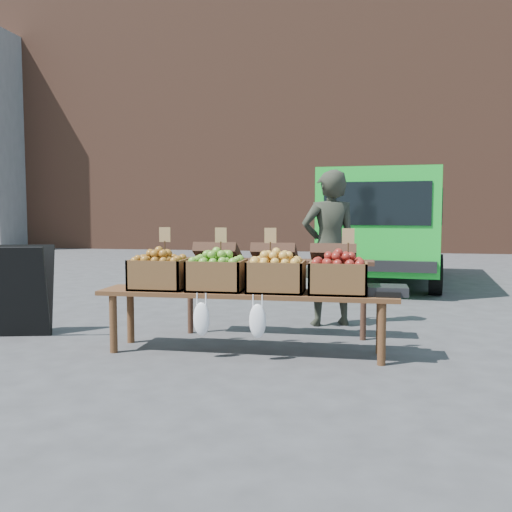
% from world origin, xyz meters
% --- Properties ---
extents(ground, '(80.00, 80.00, 0.00)m').
position_xyz_m(ground, '(0.00, 0.00, 0.00)').
color(ground, '#3F3F42').
extents(brick_building, '(24.00, 4.00, 10.00)m').
position_xyz_m(brick_building, '(0.00, 15.00, 5.00)').
color(brick_building, brown).
rests_on(brick_building, ground).
extents(delivery_van, '(2.42, 4.50, 1.94)m').
position_xyz_m(delivery_van, '(1.56, 5.77, 0.97)').
color(delivery_van, green).
rests_on(delivery_van, ground).
extents(vendor, '(0.75, 0.62, 1.75)m').
position_xyz_m(vendor, '(0.78, 1.75, 0.87)').
color(vendor, '#2A2D23').
rests_on(vendor, ground).
extents(chalkboard_sign, '(0.69, 0.49, 0.95)m').
position_xyz_m(chalkboard_sign, '(-2.34, 0.61, 0.48)').
color(chalkboard_sign, black).
rests_on(chalkboard_sign, ground).
extents(back_table, '(2.10, 0.44, 1.04)m').
position_xyz_m(back_table, '(0.26, 1.06, 0.52)').
color(back_table, '#3D251A').
rests_on(back_table, ground).
extents(display_bench, '(2.70, 0.56, 0.57)m').
position_xyz_m(display_bench, '(0.10, 0.34, 0.28)').
color(display_bench, '#50301A').
rests_on(display_bench, ground).
extents(crate_golden_apples, '(0.50, 0.40, 0.28)m').
position_xyz_m(crate_golden_apples, '(-0.72, 0.34, 0.71)').
color(crate_golden_apples, '#AB6F12').
rests_on(crate_golden_apples, display_bench).
extents(crate_russet_pears, '(0.50, 0.40, 0.28)m').
position_xyz_m(crate_russet_pears, '(-0.17, 0.34, 0.71)').
color(crate_russet_pears, '#3C7816').
rests_on(crate_russet_pears, display_bench).
extents(crate_red_apples, '(0.50, 0.40, 0.28)m').
position_xyz_m(crate_red_apples, '(0.38, 0.34, 0.71)').
color(crate_red_apples, '#B3A11C').
rests_on(crate_red_apples, display_bench).
extents(crate_green_apples, '(0.50, 0.40, 0.28)m').
position_xyz_m(crate_green_apples, '(0.93, 0.34, 0.71)').
color(crate_green_apples, maroon).
rests_on(crate_green_apples, display_bench).
extents(weighing_scale, '(0.34, 0.30, 0.08)m').
position_xyz_m(weighing_scale, '(1.35, 0.34, 0.61)').
color(weighing_scale, black).
rests_on(weighing_scale, display_bench).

